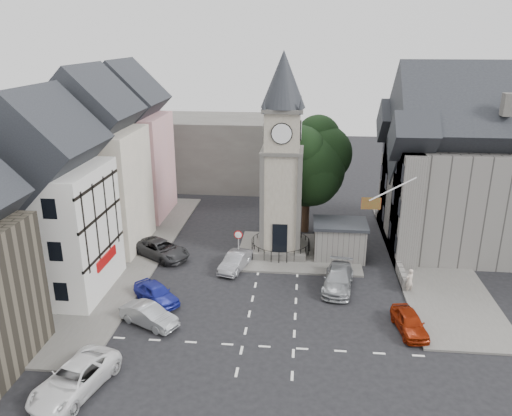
# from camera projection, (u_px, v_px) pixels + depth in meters

# --- Properties ---
(ground) EXTENTS (120.00, 120.00, 0.00)m
(ground) POSITION_uv_depth(u_px,v_px,m) (274.00, 300.00, 34.35)
(ground) COLOR black
(ground) RESTS_ON ground
(pavement_west) EXTENTS (6.00, 30.00, 0.14)m
(pavement_west) POSITION_uv_depth(u_px,v_px,m) (128.00, 255.00, 41.15)
(pavement_west) COLOR #595651
(pavement_west) RESTS_ON ground
(pavement_east) EXTENTS (6.00, 26.00, 0.14)m
(pavement_east) POSITION_uv_depth(u_px,v_px,m) (427.00, 258.00, 40.70)
(pavement_east) COLOR #595651
(pavement_east) RESTS_ON ground
(central_island) EXTENTS (10.00, 8.00, 0.16)m
(central_island) POSITION_uv_depth(u_px,v_px,m) (298.00, 252.00, 41.69)
(central_island) COLOR #595651
(central_island) RESTS_ON ground
(road_markings) EXTENTS (20.00, 8.00, 0.01)m
(road_markings) POSITION_uv_depth(u_px,v_px,m) (268.00, 347.00, 29.18)
(road_markings) COLOR silver
(road_markings) RESTS_ON ground
(clock_tower) EXTENTS (4.86, 4.86, 16.25)m
(clock_tower) POSITION_uv_depth(u_px,v_px,m) (282.00, 158.00, 39.18)
(clock_tower) COLOR #4C4944
(clock_tower) RESTS_ON ground
(stone_shelter) EXTENTS (4.30, 3.30, 3.08)m
(stone_shelter) POSITION_uv_depth(u_px,v_px,m) (339.00, 240.00, 40.43)
(stone_shelter) COLOR slate
(stone_shelter) RESTS_ON ground
(town_tree) EXTENTS (7.20, 7.20, 10.80)m
(town_tree) POSITION_uv_depth(u_px,v_px,m) (307.00, 158.00, 44.08)
(town_tree) COLOR black
(town_tree) RESTS_ON ground
(warning_sign_post) EXTENTS (0.70, 0.19, 2.85)m
(warning_sign_post) POSITION_uv_depth(u_px,v_px,m) (238.00, 240.00, 39.09)
(warning_sign_post) COLOR black
(warning_sign_post) RESTS_ON ground
(terrace_pink) EXTENTS (8.10, 7.60, 12.80)m
(terrace_pink) POSITION_uv_depth(u_px,v_px,m) (128.00, 150.00, 48.68)
(terrace_pink) COLOR #E09D9A
(terrace_pink) RESTS_ON ground
(terrace_cream) EXTENTS (8.10, 7.60, 12.80)m
(terrace_cream) POSITION_uv_depth(u_px,v_px,m) (94.00, 172.00, 41.17)
(terrace_cream) COLOR beige
(terrace_cream) RESTS_ON ground
(terrace_tudor) EXTENTS (8.10, 7.60, 12.00)m
(terrace_tudor) POSITION_uv_depth(u_px,v_px,m) (47.00, 208.00, 33.78)
(terrace_tudor) COLOR silver
(terrace_tudor) RESTS_ON ground
(backdrop_west) EXTENTS (20.00, 10.00, 8.00)m
(backdrop_west) POSITION_uv_depth(u_px,v_px,m) (191.00, 150.00, 60.48)
(backdrop_west) COLOR #4C4944
(backdrop_west) RESTS_ON ground
(east_building) EXTENTS (14.40, 11.40, 12.60)m
(east_building) POSITION_uv_depth(u_px,v_px,m) (472.00, 176.00, 41.14)
(east_building) COLOR slate
(east_building) RESTS_ON ground
(east_boundary_wall) EXTENTS (0.40, 16.00, 0.90)m
(east_boundary_wall) POSITION_uv_depth(u_px,v_px,m) (389.00, 242.00, 42.72)
(east_boundary_wall) COLOR slate
(east_boundary_wall) RESTS_ON ground
(flagpole) EXTENTS (3.68, 0.10, 2.74)m
(flagpole) POSITION_uv_depth(u_px,v_px,m) (393.00, 189.00, 35.04)
(flagpole) COLOR white
(flagpole) RESTS_ON ground
(car_west_blue) EXTENTS (4.02, 3.81, 1.35)m
(car_west_blue) POSITION_uv_depth(u_px,v_px,m) (156.00, 293.00, 33.88)
(car_west_blue) COLOR navy
(car_west_blue) RESTS_ON ground
(car_west_silver) EXTENTS (4.17, 2.99, 1.31)m
(car_west_silver) POSITION_uv_depth(u_px,v_px,m) (149.00, 315.00, 31.23)
(car_west_silver) COLOR #9A9EA2
(car_west_silver) RESTS_ON ground
(car_west_grey) EXTENTS (5.59, 4.83, 1.43)m
(car_west_grey) POSITION_uv_depth(u_px,v_px,m) (161.00, 249.00, 40.69)
(car_west_grey) COLOR #2C2C2E
(car_west_grey) RESTS_ON ground
(car_island_silver) EXTENTS (2.43, 4.22, 1.32)m
(car_island_silver) POSITION_uv_depth(u_px,v_px,m) (236.00, 261.00, 38.67)
(car_island_silver) COLOR gray
(car_island_silver) RESTS_ON ground
(car_island_east) EXTENTS (2.70, 5.17, 1.43)m
(car_island_east) POSITION_uv_depth(u_px,v_px,m) (338.00, 279.00, 35.72)
(car_island_east) COLOR #919498
(car_island_east) RESTS_ON ground
(car_east_red) EXTENTS (2.07, 3.94, 1.28)m
(car_east_red) POSITION_uv_depth(u_px,v_px,m) (409.00, 322.00, 30.51)
(car_east_red) COLOR maroon
(car_east_red) RESTS_ON ground
(van_sw_white) EXTENTS (3.69, 5.70, 1.46)m
(van_sw_white) POSITION_uv_depth(u_px,v_px,m) (75.00, 379.00, 25.34)
(van_sw_white) COLOR white
(van_sw_white) RESTS_ON ground
(pedestrian) EXTENTS (0.80, 0.72, 1.82)m
(pedestrian) POSITION_uv_depth(u_px,v_px,m) (409.00, 281.00, 35.03)
(pedestrian) COLOR beige
(pedestrian) RESTS_ON ground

